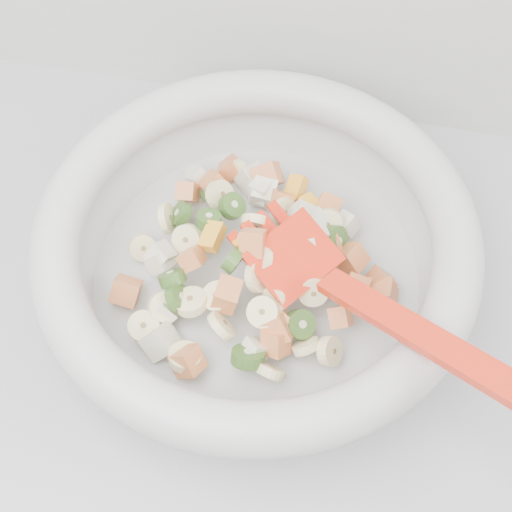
# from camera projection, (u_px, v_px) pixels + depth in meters

# --- Properties ---
(counter) EXTENTS (2.00, 0.60, 0.90)m
(counter) POSITION_uv_depth(u_px,v_px,m) (384.00, 509.00, 0.97)
(counter) COLOR gray
(counter) RESTS_ON ground
(mixing_bowl) EXTENTS (0.42, 0.36, 0.15)m
(mixing_bowl) POSITION_uv_depth(u_px,v_px,m) (256.00, 251.00, 0.59)
(mixing_bowl) COLOR #B6B7B5
(mixing_bowl) RESTS_ON counter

